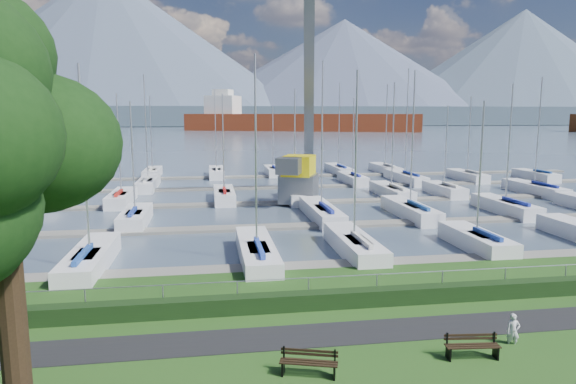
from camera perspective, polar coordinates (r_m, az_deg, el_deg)
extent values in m
cube|color=black|center=(19.82, 6.96, -15.28)|extent=(160.00, 2.00, 0.04)
cube|color=#49586A|center=(280.56, -7.90, 6.99)|extent=(800.00, 540.00, 0.20)
cube|color=black|center=(22.02, 5.10, -11.78)|extent=(80.00, 0.70, 0.70)
cylinder|color=#96999E|center=(22.10, 4.87, -9.36)|extent=(80.00, 0.04, 0.04)
cube|color=#41515F|center=(350.43, -8.14, 8.38)|extent=(900.00, 80.00, 12.00)
cone|color=#49566B|center=(429.86, -19.54, 14.92)|extent=(340.00, 340.00, 115.00)
cone|color=#49536B|center=(446.83, 6.23, 13.18)|extent=(300.00, 300.00, 85.00)
cone|color=#4A586C|center=(526.27, 24.58, 12.60)|extent=(320.00, 320.00, 100.00)
cube|color=slate|center=(28.12, 1.91, -8.36)|extent=(90.00, 1.60, 0.25)
cube|color=gray|center=(37.66, -0.94, -3.92)|extent=(90.00, 1.60, 0.25)
cube|color=slate|center=(47.39, -2.61, -1.29)|extent=(90.00, 1.60, 0.25)
cube|color=slate|center=(57.22, -3.71, 0.45)|extent=(90.00, 1.60, 0.25)
cube|color=slate|center=(67.09, -4.49, 1.68)|extent=(90.00, 1.60, 0.25)
cube|color=black|center=(16.89, -0.55, -18.91)|extent=(0.18, 0.40, 0.45)
cube|color=black|center=(16.86, -0.45, -17.35)|extent=(0.06, 0.06, 0.40)
cube|color=black|center=(16.74, 5.19, -19.20)|extent=(0.18, 0.40, 0.45)
cube|color=black|center=(16.71, 5.24, -17.63)|extent=(0.06, 0.06, 0.40)
cube|color=black|center=(16.56, 2.25, -18.63)|extent=(1.75, 0.63, 0.04)
cube|color=black|center=(16.69, 2.31, -18.39)|extent=(1.75, 0.63, 0.04)
cube|color=black|center=(16.83, 2.37, -18.16)|extent=(1.75, 0.63, 0.04)
cube|color=black|center=(16.80, 2.39, -17.57)|extent=(1.73, 0.57, 0.08)
cube|color=black|center=(16.74, 2.39, -17.20)|extent=(1.73, 0.57, 0.08)
cube|color=black|center=(18.54, 17.40, -16.69)|extent=(0.10, 0.40, 0.45)
cube|color=black|center=(18.51, 17.26, -15.27)|extent=(0.05, 0.05, 0.40)
cube|color=black|center=(19.12, 22.09, -16.12)|extent=(0.10, 0.40, 0.45)
cube|color=black|center=(19.10, 21.93, -14.75)|extent=(0.05, 0.05, 0.40)
cube|color=black|center=(18.60, 20.00, -15.97)|extent=(1.80, 0.29, 0.04)
cube|color=black|center=(18.72, 19.82, -15.79)|extent=(1.80, 0.29, 0.04)
cube|color=black|center=(18.85, 19.64, -15.61)|extent=(1.80, 0.29, 0.04)
cube|color=black|center=(18.82, 19.61, -15.08)|extent=(1.79, 0.23, 0.08)
cube|color=black|center=(18.77, 19.63, -14.74)|extent=(1.79, 0.23, 0.08)
imported|color=silver|center=(20.23, 23.76, -13.58)|extent=(0.51, 0.39, 1.26)
cylinder|color=black|center=(14.69, -28.50, -9.57)|extent=(0.70, 0.70, 7.43)
sphere|color=black|center=(15.07, -26.09, 4.89)|extent=(4.37, 4.37, 4.37)
cube|color=slate|center=(47.18, 1.19, 0.42)|extent=(4.15, 4.15, 2.60)
cube|color=yellow|center=(46.92, 1.20, 2.96)|extent=(3.67, 4.12, 1.80)
cube|color=slate|center=(51.60, 2.36, 13.49)|extent=(3.23, 11.19, 19.89)
cube|color=#57595E|center=(44.74, 0.13, 2.93)|extent=(2.67, 2.78, 1.40)
cube|color=maroon|center=(240.21, 1.46, 7.48)|extent=(107.78, 57.09, 10.00)
cube|color=silver|center=(250.51, -7.22, 9.18)|extent=(18.19, 18.19, 12.00)
cube|color=silver|center=(250.66, -7.25, 10.78)|extent=(10.40, 10.40, 4.00)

